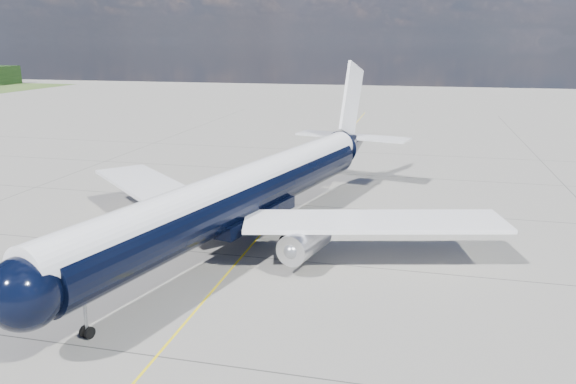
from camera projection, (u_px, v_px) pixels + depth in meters
name	position (u px, v px, depth m)	size (l,w,h in m)	color
ground	(297.00, 192.00, 63.05)	(320.00, 320.00, 0.00)	gray
taxiway_centerline	(287.00, 204.00, 58.35)	(0.16, 160.00, 0.01)	yellow
main_airliner	(252.00, 190.00, 46.39)	(39.61, 49.02, 14.37)	black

